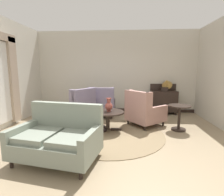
# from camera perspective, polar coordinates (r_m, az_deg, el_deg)

# --- Properties ---
(ground) EXTENTS (8.40, 8.40, 0.00)m
(ground) POSITION_cam_1_polar(r_m,az_deg,el_deg) (4.26, -0.76, -13.02)
(ground) COLOR #9E896B
(wall_back) EXTENTS (6.16, 0.08, 3.03)m
(wall_back) POSITION_cam_1_polar(r_m,az_deg,el_deg) (6.80, 1.31, 8.35)
(wall_back) COLOR beige
(wall_back) RESTS_ON ground
(wall_left) EXTENTS (0.08, 4.00, 3.03)m
(wall_left) POSITION_cam_1_polar(r_m,az_deg,el_deg) (5.84, -30.96, 6.95)
(wall_left) COLOR beige
(wall_left) RESTS_ON ground
(baseboard_back) EXTENTS (6.00, 0.03, 0.12)m
(baseboard_back) POSITION_cam_1_polar(r_m,az_deg,el_deg) (6.92, 1.25, -3.82)
(baseboard_back) COLOR black
(baseboard_back) RESTS_ON ground
(area_rug) EXTENTS (2.66, 2.66, 0.01)m
(area_rug) POSITION_cam_1_polar(r_m,az_deg,el_deg) (4.54, -0.42, -11.53)
(area_rug) COLOR #847051
(area_rug) RESTS_ON ground
(coffee_table) EXTENTS (0.86, 0.86, 0.53)m
(coffee_table) POSITION_cam_1_polar(r_m,az_deg,el_deg) (4.67, -1.37, -5.50)
(coffee_table) COLOR black
(coffee_table) RESTS_ON ground
(porcelain_vase) EXTENTS (0.20, 0.20, 0.35)m
(porcelain_vase) POSITION_cam_1_polar(r_m,az_deg,el_deg) (4.62, -1.03, -2.47)
(porcelain_vase) COLOR brown
(porcelain_vase) RESTS_ON coffee_table
(settee) EXTENTS (1.58, 1.15, 0.98)m
(settee) POSITION_cam_1_polar(r_m,az_deg,el_deg) (3.36, -16.92, -12.31)
(settee) COLOR gray
(settee) RESTS_ON ground
(armchair_back_corner) EXTENTS (1.24, 1.23, 1.03)m
(armchair_back_corner) POSITION_cam_1_polar(r_m,az_deg,el_deg) (5.18, 10.05, -4.23)
(armchair_back_corner) COLOR tan
(armchair_back_corner) RESTS_ON ground
(armchair_foreground_right) EXTENTS (0.72, 0.82, 1.03)m
(armchair_foreground_right) POSITION_cam_1_polar(r_m,az_deg,el_deg) (5.99, -2.74, -2.15)
(armchair_foreground_right) COLOR slate
(armchair_foreground_right) RESTS_ON ground
(armchair_far_left) EXTENTS (1.13, 1.13, 1.07)m
(armchair_far_left) POSITION_cam_1_polar(r_m,az_deg,el_deg) (5.38, -10.58, -3.48)
(armchair_far_left) COLOR slate
(armchair_far_left) RESTS_ON ground
(side_table) EXTENTS (0.58, 0.58, 0.68)m
(side_table) POSITION_cam_1_polar(r_m,az_deg,el_deg) (5.04, 20.82, -5.17)
(side_table) COLOR black
(side_table) RESTS_ON ground
(sideboard) EXTENTS (0.94, 0.42, 1.09)m
(sideboard) POSITION_cam_1_polar(r_m,az_deg,el_deg) (6.74, 16.23, -0.82)
(sideboard) COLOR black
(sideboard) RESTS_ON ground
(gramophone) EXTENTS (0.51, 0.58, 0.55)m
(gramophone) POSITION_cam_1_polar(r_m,az_deg,el_deg) (6.58, 17.08, 4.44)
(gramophone) COLOR black
(gramophone) RESTS_ON sideboard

